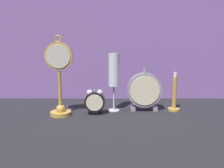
{
  "coord_description": "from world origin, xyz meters",
  "views": [
    {
      "loc": [
        0.0,
        -0.96,
        0.31
      ],
      "look_at": [
        0.0,
        0.08,
        0.12
      ],
      "focal_mm": 40.0,
      "sensor_mm": 36.0,
      "label": 1
    }
  ],
  "objects": [
    {
      "name": "brass_candlestick",
      "position": [
        0.27,
        0.1,
        0.06
      ],
      "size": [
        0.05,
        0.05,
        0.17
      ],
      "color": "gold",
      "rests_on": "ground_plane"
    },
    {
      "name": "champagne_flute",
      "position": [
        0.01,
        0.1,
        0.17
      ],
      "size": [
        0.05,
        0.05,
        0.25
      ],
      "color": "silver",
      "rests_on": "ground_plane"
    },
    {
      "name": "mantel_clock_silver",
      "position": [
        0.14,
        0.09,
        0.09
      ],
      "size": [
        0.15,
        0.04,
        0.19
      ],
      "color": "gray",
      "rests_on": "ground_plane"
    },
    {
      "name": "ground_plane",
      "position": [
        0.0,
        0.0,
        0.0
      ],
      "size": [
        4.0,
        4.0,
        0.0
      ],
      "primitive_type": "plane",
      "color": "#232328"
    },
    {
      "name": "alarm_clock_twin_bell",
      "position": [
        -0.07,
        0.04,
        0.06
      ],
      "size": [
        0.08,
        0.03,
        0.11
      ],
      "color": "black",
      "rests_on": "ground_plane"
    },
    {
      "name": "pocket_watch_on_stand",
      "position": [
        -0.21,
        0.03,
        0.15
      ],
      "size": [
        0.11,
        0.09,
        0.33
      ],
      "color": "gold",
      "rests_on": "ground_plane"
    },
    {
      "name": "fabric_backdrop_drape",
      "position": [
        0.0,
        0.33,
        0.39
      ],
      "size": [
        1.45,
        0.01,
        0.78
      ],
      "primitive_type": "cube",
      "color": "#8460A8",
      "rests_on": "ground_plane"
    }
  ]
}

